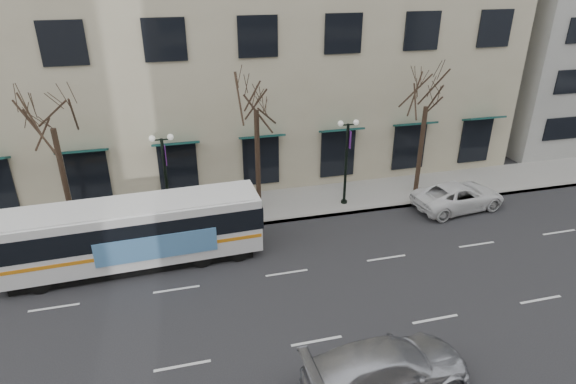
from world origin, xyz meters
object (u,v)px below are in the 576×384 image
object	(u,v)px
tree_far_left	(49,109)
tree_far_right	(428,90)
lamp_post_left	(166,176)
city_bus	(135,232)
silver_car	(387,367)
tree_far_mid	(256,92)
lamp_post_right	(346,159)
white_pickup	(459,196)

from	to	relation	value
tree_far_left	tree_far_right	size ratio (longest dim) A/B	1.03
tree_far_left	lamp_post_left	bearing A→B (deg)	-6.83
city_bus	silver_car	xyz separation A→B (m)	(8.19, -9.74, -0.91)
tree_far_left	lamp_post_left	distance (m)	6.29
tree_far_mid	silver_car	world-z (taller)	tree_far_mid
tree_far_left	silver_car	world-z (taller)	tree_far_left
tree_far_left	silver_car	bearing A→B (deg)	-49.77
lamp_post_right	white_pickup	size ratio (longest dim) A/B	0.96
tree_far_left	white_pickup	bearing A→B (deg)	-6.96
tree_far_right	silver_car	world-z (taller)	tree_far_right
tree_far_left	silver_car	xyz separation A→B (m)	(11.60, -13.72, -5.87)
tree_far_mid	city_bus	distance (m)	9.27
city_bus	tree_far_right	bearing A→B (deg)	11.18
silver_car	tree_far_mid	bearing A→B (deg)	4.55
tree_far_right	tree_far_left	bearing A→B (deg)	180.00
tree_far_mid	tree_far_right	xyz separation A→B (m)	(10.00, -0.00, -0.48)
tree_far_left	tree_far_mid	size ratio (longest dim) A/B	0.98
tree_far_mid	tree_far_right	size ratio (longest dim) A/B	1.06
tree_far_mid	silver_car	bearing A→B (deg)	-83.33
tree_far_mid	tree_far_right	bearing A→B (deg)	-0.00
lamp_post_right	silver_car	world-z (taller)	lamp_post_right
silver_car	white_pickup	xyz separation A→B (m)	(9.69, 11.12, -0.07)
tree_far_left	lamp_post_right	world-z (taller)	tree_far_left
tree_far_mid	lamp_post_right	world-z (taller)	tree_far_mid
silver_car	lamp_post_left	bearing A→B (deg)	24.58
tree_far_left	lamp_post_right	size ratio (longest dim) A/B	1.60
lamp_post_left	city_bus	distance (m)	3.93
tree_far_left	tree_far_right	xyz separation A→B (m)	(20.00, 0.00, -0.28)
tree_far_mid	white_pickup	xyz separation A→B (m)	(11.29, -2.60, -6.15)
tree_far_right	lamp_post_left	xyz separation A→B (m)	(-14.99, -0.60, -3.48)
tree_far_left	tree_far_right	world-z (taller)	tree_far_left
tree_far_mid	city_bus	size ratio (longest dim) A/B	0.72
city_bus	lamp_post_left	bearing A→B (deg)	62.42
tree_far_right	silver_car	size ratio (longest dim) A/B	1.41
tree_far_mid	lamp_post_left	xyz separation A→B (m)	(-4.99, -0.60, -3.96)
lamp_post_right	silver_car	bearing A→B (deg)	-104.55
tree_far_left	tree_far_mid	distance (m)	10.00
tree_far_mid	city_bus	world-z (taller)	tree_far_mid
lamp_post_left	white_pickup	world-z (taller)	lamp_post_left
tree_far_left	silver_car	size ratio (longest dim) A/B	1.46
lamp_post_left	white_pickup	distance (m)	16.55
tree_far_right	lamp_post_left	size ratio (longest dim) A/B	1.55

